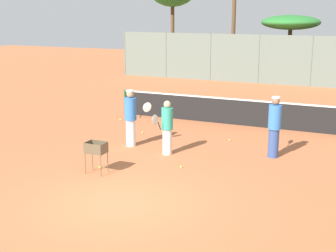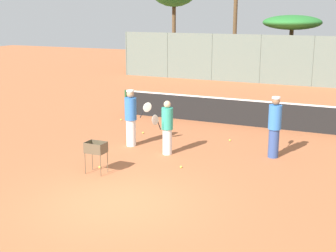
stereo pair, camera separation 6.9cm
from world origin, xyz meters
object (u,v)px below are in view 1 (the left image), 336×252
object	(u,v)px
player_red_cap	(274,126)
ball_cart	(96,150)
tennis_net	(229,111)
player_yellow_shirt	(167,127)
player_white_outfit	(131,117)

from	to	relation	value
player_red_cap	ball_cart	world-z (taller)	player_red_cap
tennis_net	player_yellow_shirt	bearing A→B (deg)	-96.96
player_white_outfit	player_red_cap	xyz separation A→B (m)	(4.66, 0.73, 0.00)
tennis_net	player_white_outfit	size ratio (longest dim) A/B	5.05
player_yellow_shirt	player_red_cap	bearing A→B (deg)	127.83
player_white_outfit	player_red_cap	distance (m)	4.71
player_red_cap	player_yellow_shirt	bearing A→B (deg)	83.25
tennis_net	ball_cart	world-z (taller)	tennis_net
tennis_net	player_red_cap	world-z (taller)	player_red_cap
player_white_outfit	ball_cart	bearing A→B (deg)	-117.56
ball_cart	player_red_cap	bearing A→B (deg)	40.22
player_yellow_shirt	tennis_net	bearing A→B (deg)	-168.44
player_red_cap	ball_cart	bearing A→B (deg)	104.17
player_white_outfit	player_yellow_shirt	bearing A→B (deg)	-50.38
tennis_net	player_red_cap	size ratio (longest dim) A/B	5.03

